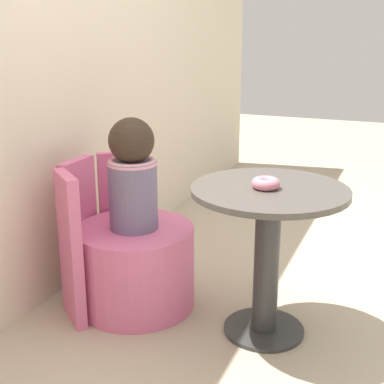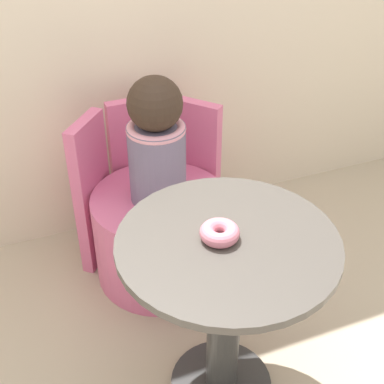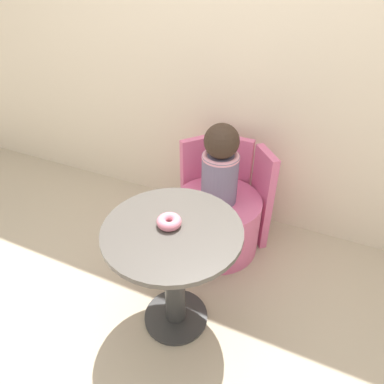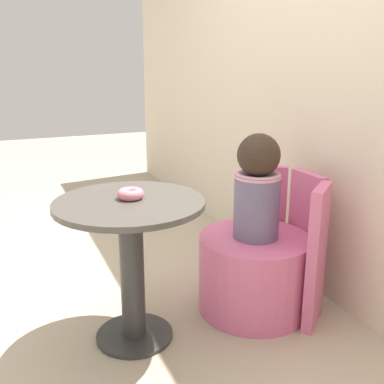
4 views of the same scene
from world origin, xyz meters
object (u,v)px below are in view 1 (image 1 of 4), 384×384
object	(u,v)px
round_table	(268,234)
child_figure	(133,175)
tub_chair	(136,266)
donut	(266,183)

from	to	relation	value
round_table	child_figure	xyz separation A→B (m)	(-0.00, 0.63, 0.19)
tub_chair	donut	distance (m)	0.79
tub_chair	donut	size ratio (longest dim) A/B	4.85
round_table	donut	distance (m)	0.22
donut	child_figure	bearing A→B (deg)	88.35
round_table	child_figure	size ratio (longest dim) A/B	1.29
child_figure	donut	distance (m)	0.62
tub_chair	donut	world-z (taller)	donut
tub_chair	child_figure	size ratio (longest dim) A/B	1.08
tub_chair	donut	bearing A→B (deg)	-91.65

